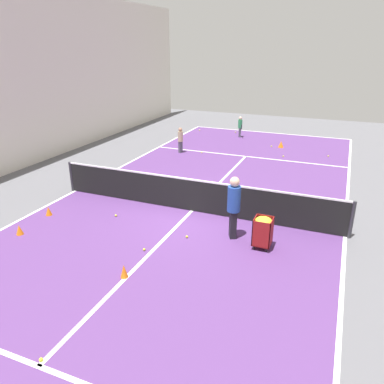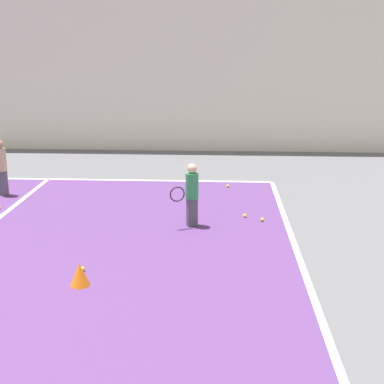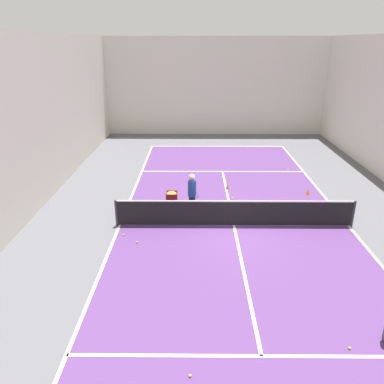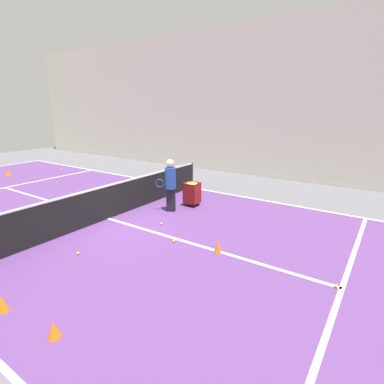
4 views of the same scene
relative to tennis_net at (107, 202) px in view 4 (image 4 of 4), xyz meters
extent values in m
plane|color=#5B5B60|center=(0.00, 0.00, -0.56)|extent=(36.16, 36.16, 0.00)
cube|color=#563370|center=(0.00, 0.00, -0.56)|extent=(9.23, 24.56, 0.00)
cube|color=white|center=(-4.62, 0.00, -0.56)|extent=(0.10, 24.56, 0.00)
cube|color=white|center=(0.00, -6.75, -0.56)|extent=(9.23, 0.10, 0.00)
cube|color=white|center=(0.00, 6.75, -0.56)|extent=(9.23, 0.10, 0.00)
cube|color=white|center=(0.00, 0.00, -0.56)|extent=(0.10, 13.51, 0.00)
cube|color=silver|center=(-8.49, 0.00, 3.08)|extent=(0.15, 32.46, 7.29)
cylinder|color=#2D2D33|center=(-4.72, 0.00, -0.02)|extent=(0.10, 0.10, 1.09)
cube|color=black|center=(0.00, 0.00, -0.03)|extent=(9.33, 0.03, 1.02)
cube|color=white|center=(0.00, 0.00, 0.50)|extent=(9.33, 0.04, 0.05)
cube|color=black|center=(-1.70, 1.19, -0.16)|extent=(0.28, 0.33, 0.80)
cylinder|color=#234799|center=(-1.70, 1.19, 0.59)|extent=(0.47, 0.47, 0.71)
sphere|color=beige|center=(-1.70, 1.19, 1.08)|extent=(0.27, 0.27, 0.27)
torus|color=#2D478C|center=(-1.50, 0.89, 0.41)|extent=(0.14, 0.27, 0.28)
cube|color=maroon|center=(-2.58, 1.45, -0.44)|extent=(0.47, 0.48, 0.02)
cube|color=maroon|center=(-2.58, 1.22, -0.08)|extent=(0.47, 0.02, 0.72)
cube|color=maroon|center=(-2.58, 1.68, -0.08)|extent=(0.47, 0.02, 0.72)
cube|color=maroon|center=(-2.81, 1.45, -0.08)|extent=(0.02, 0.48, 0.72)
cube|color=maroon|center=(-2.36, 1.45, -0.08)|extent=(0.02, 0.48, 0.72)
ellipsoid|color=yellow|center=(-2.58, 1.45, 0.22)|extent=(0.43, 0.44, 0.16)
cylinder|color=black|center=(-2.75, 1.28, -0.50)|extent=(0.05, 0.05, 0.13)
cylinder|color=black|center=(-2.42, 1.28, -0.50)|extent=(0.05, 0.05, 0.13)
cylinder|color=black|center=(-2.75, 1.62, -0.50)|extent=(0.05, 0.05, 0.13)
cylinder|color=black|center=(-2.42, 1.62, -0.50)|extent=(0.05, 0.05, 0.13)
cone|color=orange|center=(4.04, 2.00, -0.42)|extent=(0.20, 0.20, 0.28)
cone|color=orange|center=(3.89, 3.32, -0.42)|extent=(0.20, 0.20, 0.28)
cone|color=orange|center=(0.05, 4.00, -0.40)|extent=(0.18, 0.18, 0.33)
cone|color=orange|center=(-1.26, -9.08, -0.40)|extent=(0.28, 0.28, 0.33)
sphere|color=yellow|center=(0.04, 6.65, -0.53)|extent=(0.07, 0.07, 0.07)
sphere|color=yellow|center=(-0.55, 1.72, -0.53)|extent=(0.07, 0.07, 0.07)
sphere|color=yellow|center=(-0.79, -8.99, -0.53)|extent=(0.07, 0.07, 0.07)
sphere|color=yellow|center=(0.21, 2.78, -0.53)|extent=(0.07, 0.07, 0.07)
sphere|color=yellow|center=(-3.70, -1.44, -0.53)|extent=(0.07, 0.07, 0.07)
sphere|color=yellow|center=(-3.66, -8.19, -0.53)|extent=(0.07, 0.07, 0.07)
sphere|color=yellow|center=(2.03, 1.30, -0.53)|extent=(0.07, 0.07, 0.07)
sphere|color=yellow|center=(-4.30, -0.89, -0.53)|extent=(0.07, 0.07, 0.07)
sphere|color=yellow|center=(-1.68, -7.35, -0.53)|extent=(0.07, 0.07, 0.07)
camera|label=1|loc=(-4.16, 10.15, 4.45)|focal=35.00mm
camera|label=2|loc=(-8.02, -11.00, 2.72)|focal=50.00mm
camera|label=3|loc=(-1.59, -13.50, 6.33)|focal=35.00mm
camera|label=4|loc=(5.86, 7.20, 2.84)|focal=28.00mm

